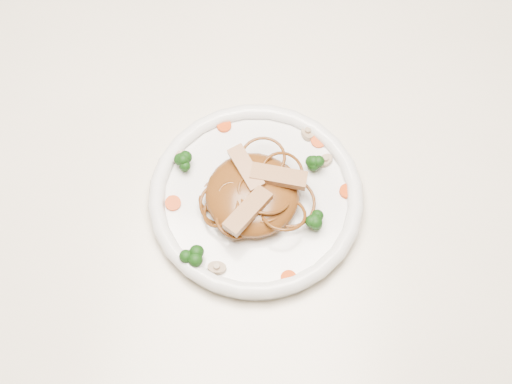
# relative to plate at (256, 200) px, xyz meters

# --- Properties ---
(ground) EXTENTS (4.00, 4.00, 0.00)m
(ground) POSITION_rel_plate_xyz_m (-0.03, 0.06, -0.76)
(ground) COLOR #4D2F1A
(ground) RESTS_ON ground
(table) EXTENTS (1.20, 0.80, 0.75)m
(table) POSITION_rel_plate_xyz_m (-0.03, 0.06, -0.11)
(table) COLOR white
(table) RESTS_ON ground
(plate) EXTENTS (0.32, 0.32, 0.02)m
(plate) POSITION_rel_plate_xyz_m (0.00, 0.00, 0.00)
(plate) COLOR white
(plate) RESTS_ON table
(noodle_mound) EXTENTS (0.15, 0.15, 0.04)m
(noodle_mound) POSITION_rel_plate_xyz_m (-0.00, -0.01, 0.02)
(noodle_mound) COLOR brown
(noodle_mound) RESTS_ON plate
(chicken_a) EXTENTS (0.07, 0.03, 0.01)m
(chicken_a) POSITION_rel_plate_xyz_m (0.03, 0.01, 0.05)
(chicken_a) COLOR tan
(chicken_a) RESTS_ON noodle_mound
(chicken_b) EXTENTS (0.05, 0.06, 0.01)m
(chicken_b) POSITION_rel_plate_xyz_m (-0.01, 0.02, 0.04)
(chicken_b) COLOR tan
(chicken_b) RESTS_ON noodle_mound
(chicken_c) EXTENTS (0.05, 0.07, 0.01)m
(chicken_c) POSITION_rel_plate_xyz_m (-0.00, -0.04, 0.05)
(chicken_c) COLOR tan
(chicken_c) RESTS_ON noodle_mound
(broccoli_0) EXTENTS (0.03, 0.03, 0.03)m
(broccoli_0) POSITION_rel_plate_xyz_m (0.06, 0.05, 0.02)
(broccoli_0) COLOR #11440E
(broccoli_0) RESTS_ON plate
(broccoli_1) EXTENTS (0.03, 0.03, 0.03)m
(broccoli_1) POSITION_rel_plate_xyz_m (-0.09, 0.03, 0.02)
(broccoli_1) COLOR #11440E
(broccoli_1) RESTS_ON plate
(broccoli_2) EXTENTS (0.03, 0.03, 0.03)m
(broccoli_2) POSITION_rel_plate_xyz_m (-0.06, -0.09, 0.02)
(broccoli_2) COLOR #11440E
(broccoli_2) RESTS_ON plate
(broccoli_3) EXTENTS (0.03, 0.03, 0.03)m
(broccoli_3) POSITION_rel_plate_xyz_m (0.08, -0.03, 0.02)
(broccoli_3) COLOR #11440E
(broccoli_3) RESTS_ON plate
(carrot_0) EXTENTS (0.02, 0.02, 0.00)m
(carrot_0) POSITION_rel_plate_xyz_m (0.07, 0.09, 0.01)
(carrot_0) COLOR #E14208
(carrot_0) RESTS_ON plate
(carrot_1) EXTENTS (0.02, 0.02, 0.00)m
(carrot_1) POSITION_rel_plate_xyz_m (-0.10, -0.02, 0.01)
(carrot_1) COLOR #E14208
(carrot_1) RESTS_ON plate
(carrot_2) EXTENTS (0.03, 0.03, 0.00)m
(carrot_2) POSITION_rel_plate_xyz_m (0.11, 0.02, 0.01)
(carrot_2) COLOR #E14208
(carrot_2) RESTS_ON plate
(carrot_3) EXTENTS (0.02, 0.02, 0.00)m
(carrot_3) POSITION_rel_plate_xyz_m (-0.06, 0.09, 0.01)
(carrot_3) COLOR #E14208
(carrot_3) RESTS_ON plate
(carrot_4) EXTENTS (0.02, 0.02, 0.00)m
(carrot_4) POSITION_rel_plate_xyz_m (0.05, -0.10, 0.01)
(carrot_4) COLOR #E14208
(carrot_4) RESTS_ON plate
(mushroom_0) EXTENTS (0.02, 0.02, 0.01)m
(mushroom_0) POSITION_rel_plate_xyz_m (-0.03, -0.10, 0.01)
(mushroom_0) COLOR tan
(mushroom_0) RESTS_ON plate
(mushroom_1) EXTENTS (0.03, 0.03, 0.01)m
(mushroom_1) POSITION_rel_plate_xyz_m (0.08, 0.06, 0.01)
(mushroom_1) COLOR tan
(mushroom_1) RESTS_ON plate
(mushroom_2) EXTENTS (0.03, 0.03, 0.01)m
(mushroom_2) POSITION_rel_plate_xyz_m (-0.10, 0.04, 0.01)
(mushroom_2) COLOR tan
(mushroom_2) RESTS_ON plate
(mushroom_3) EXTENTS (0.03, 0.03, 0.01)m
(mushroom_3) POSITION_rel_plate_xyz_m (0.05, 0.10, 0.01)
(mushroom_3) COLOR tan
(mushroom_3) RESTS_ON plate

